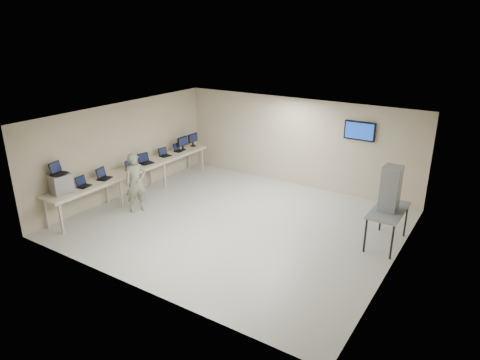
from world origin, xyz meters
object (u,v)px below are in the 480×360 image
Objects in this scene: side_table at (388,212)px; workbench at (136,170)px; soldier at (136,183)px; equipment_box at (61,184)px.

workbench is at bearing -172.13° from side_table.
workbench is 1.17m from soldier.
workbench is 7.26m from side_table.
side_table is at bearing 35.92° from equipment_box.
soldier reaches higher than side_table.
soldier is at bearing -44.40° from workbench.
workbench is 4.02× the size of side_table.
side_table is (6.35, 1.81, -0.01)m from soldier.
soldier reaches higher than equipment_box.
workbench is at bearing 98.86° from equipment_box.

